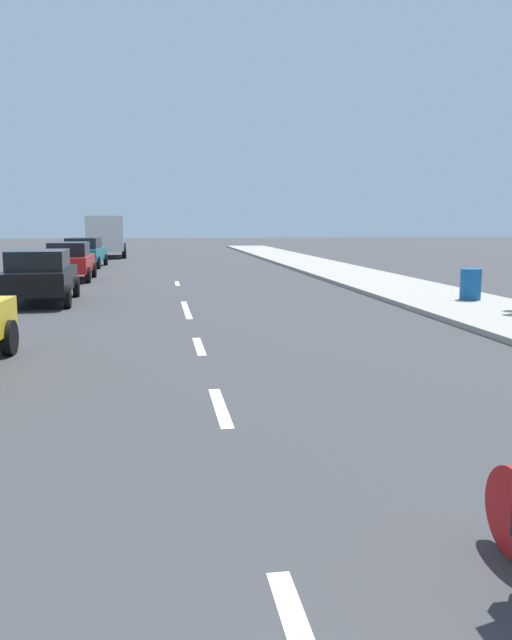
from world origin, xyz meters
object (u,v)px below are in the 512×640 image
(parked_car_black, at_px, (40,275))
(parked_car_red, at_px, (70,260))
(trash_bin_far, at_px, (471,284))
(delivery_truck, at_px, (106,235))
(parked_car_teal, at_px, (84,251))

(parked_car_black, relative_size, parked_car_red, 1.08)
(trash_bin_far, bearing_deg, parked_car_black, 169.64)
(delivery_truck, bearing_deg, parked_car_black, -92.59)
(trash_bin_far, bearing_deg, parked_car_red, 141.75)
(parked_car_teal, bearing_deg, parked_car_red, -85.04)
(parked_car_teal, distance_m, trash_bin_far, 22.02)
(parked_car_black, bearing_deg, parked_car_red, 88.99)
(parked_car_teal, bearing_deg, parked_car_black, -85.53)
(parked_car_red, bearing_deg, parked_car_black, -89.47)
(parked_car_red, xyz_separation_m, parked_car_teal, (-0.27, 7.99, 0.00))
(parked_car_teal, bearing_deg, trash_bin_far, -51.31)
(parked_car_red, relative_size, parked_car_teal, 0.91)
(parked_car_black, relative_size, trash_bin_far, 4.76)
(trash_bin_far, bearing_deg, delivery_truck, 114.00)
(parked_car_black, height_order, trash_bin_far, parked_car_black)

